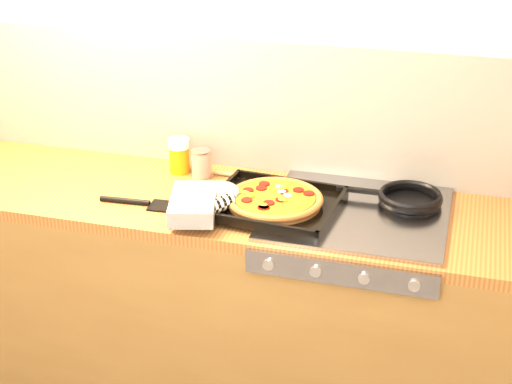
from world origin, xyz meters
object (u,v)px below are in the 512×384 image
(pizza_on_tray, at_px, (253,201))
(juice_glass, at_px, (179,155))
(tomato_can, at_px, (201,163))
(frying_pan, at_px, (409,198))

(pizza_on_tray, height_order, juice_glass, juice_glass)
(pizza_on_tray, bearing_deg, tomato_can, 138.30)
(frying_pan, distance_m, tomato_can, 0.77)
(pizza_on_tray, height_order, tomato_can, tomato_can)
(frying_pan, distance_m, juice_glass, 0.87)
(pizza_on_tray, height_order, frying_pan, pizza_on_tray)
(pizza_on_tray, xyz_separation_m, tomato_can, (-0.27, 0.24, 0.01))
(pizza_on_tray, relative_size, tomato_can, 5.36)
(frying_pan, height_order, juice_glass, juice_glass)
(pizza_on_tray, relative_size, juice_glass, 4.29)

